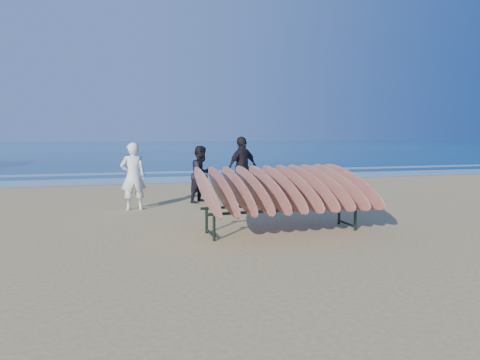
{
  "coord_description": "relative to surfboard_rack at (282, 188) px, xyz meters",
  "views": [
    {
      "loc": [
        -2.38,
        -8.31,
        1.98
      ],
      "look_at": [
        0.0,
        0.8,
        0.95
      ],
      "focal_mm": 32.0,
      "sensor_mm": 36.0,
      "label": 1
    }
  ],
  "objects": [
    {
      "name": "ground",
      "position": [
        -0.58,
        0.33,
        -0.89
      ],
      "size": [
        120.0,
        120.0,
        0.0
      ],
      "primitive_type": "plane",
      "color": "tan",
      "rests_on": "ground"
    },
    {
      "name": "ocean",
      "position": [
        -0.58,
        55.33,
        -0.89
      ],
      "size": [
        160.0,
        160.0,
        0.0
      ],
      "primitive_type": "plane",
      "color": "navy",
      "rests_on": "ground"
    },
    {
      "name": "foam_near",
      "position": [
        -0.58,
        10.33,
        -0.89
      ],
      "size": [
        160.0,
        160.0,
        0.0
      ],
      "primitive_type": "plane",
      "color": "white",
      "rests_on": "ground"
    },
    {
      "name": "foam_far",
      "position": [
        -0.58,
        13.83,
        -0.89
      ],
      "size": [
        160.0,
        160.0,
        0.0
      ],
      "primitive_type": "plane",
      "color": "white",
      "rests_on": "ground"
    },
    {
      "name": "surfboard_rack",
      "position": [
        0.0,
        0.0,
        0.0
      ],
      "size": [
        3.26,
        2.68,
        1.45
      ],
      "rotation": [
        0.0,
        0.0,
        0.04
      ],
      "color": "black",
      "rests_on": "ground"
    },
    {
      "name": "person_white",
      "position": [
        -2.86,
        3.34,
        -0.02
      ],
      "size": [
        0.64,
        0.42,
        1.75
      ],
      "primitive_type": "imported",
      "rotation": [
        0.0,
        0.0,
        3.15
      ],
      "color": "white",
      "rests_on": "ground"
    },
    {
      "name": "person_dark_a",
      "position": [
        -0.94,
        4.09,
        -0.08
      ],
      "size": [
        1.0,
        0.99,
        1.62
      ],
      "primitive_type": "imported",
      "rotation": [
        0.0,
        0.0,
        0.77
      ],
      "color": "black",
      "rests_on": "ground"
    },
    {
      "name": "person_dark_b",
      "position": [
        0.38,
        4.53,
        0.05
      ],
      "size": [
        1.19,
        0.92,
        1.89
      ],
      "primitive_type": "imported",
      "rotation": [
        0.0,
        0.0,
        3.63
      ],
      "color": "black",
      "rests_on": "ground"
    }
  ]
}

